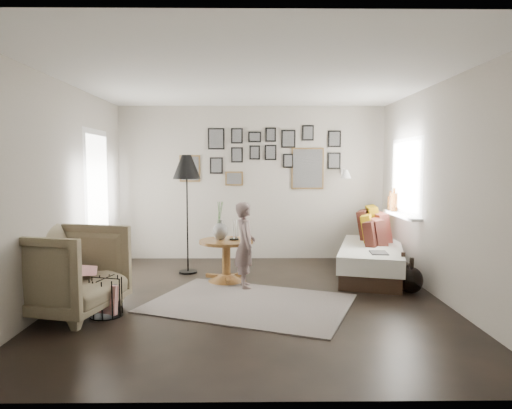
{
  "coord_description": "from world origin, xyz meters",
  "views": [
    {
      "loc": [
        -0.02,
        -5.38,
        1.61
      ],
      "look_at": [
        0.05,
        0.5,
        1.1
      ],
      "focal_mm": 32.0,
      "sensor_mm": 36.0,
      "label": 1
    }
  ],
  "objects_px": {
    "pedestal_table": "(226,262)",
    "armchair": "(66,271)",
    "demijohn_large": "(403,276)",
    "demijohn_small": "(411,280)",
    "daybed": "(370,254)",
    "floor_lamp": "(187,171)",
    "vase": "(220,228)",
    "magazine_basket": "(106,297)",
    "child": "(245,245)"
  },
  "relations": [
    {
      "from": "pedestal_table",
      "to": "armchair",
      "type": "xyz_separation_m",
      "value": [
        -1.64,
        -1.37,
        0.21
      ]
    },
    {
      "from": "demijohn_large",
      "to": "demijohn_small",
      "type": "bearing_deg",
      "value": -60.24
    },
    {
      "from": "daybed",
      "to": "floor_lamp",
      "type": "height_order",
      "value": "floor_lamp"
    },
    {
      "from": "vase",
      "to": "armchair",
      "type": "relative_size",
      "value": 0.5
    },
    {
      "from": "armchair",
      "to": "magazine_basket",
      "type": "distance_m",
      "value": 0.52
    },
    {
      "from": "pedestal_table",
      "to": "child",
      "type": "height_order",
      "value": "child"
    },
    {
      "from": "armchair",
      "to": "child",
      "type": "relative_size",
      "value": 0.93
    },
    {
      "from": "floor_lamp",
      "to": "magazine_basket",
      "type": "relative_size",
      "value": 4.29
    },
    {
      "from": "pedestal_table",
      "to": "daybed",
      "type": "distance_m",
      "value": 2.13
    },
    {
      "from": "demijohn_large",
      "to": "child",
      "type": "distance_m",
      "value": 2.06
    },
    {
      "from": "daybed",
      "to": "magazine_basket",
      "type": "xyz_separation_m",
      "value": [
        -3.3,
        -1.82,
        -0.11
      ]
    },
    {
      "from": "pedestal_table",
      "to": "demijohn_large",
      "type": "xyz_separation_m",
      "value": [
        2.29,
        -0.48,
        -0.08
      ]
    },
    {
      "from": "vase",
      "to": "demijohn_small",
      "type": "height_order",
      "value": "vase"
    },
    {
      "from": "pedestal_table",
      "to": "magazine_basket",
      "type": "height_order",
      "value": "pedestal_table"
    },
    {
      "from": "daybed",
      "to": "magazine_basket",
      "type": "distance_m",
      "value": 3.77
    },
    {
      "from": "magazine_basket",
      "to": "child",
      "type": "xyz_separation_m",
      "value": [
        1.47,
        1.11,
        0.36
      ]
    },
    {
      "from": "floor_lamp",
      "to": "demijohn_large",
      "type": "xyz_separation_m",
      "value": [
        2.89,
        -1.0,
        -1.32
      ]
    },
    {
      "from": "pedestal_table",
      "to": "demijohn_small",
      "type": "height_order",
      "value": "pedestal_table"
    },
    {
      "from": "pedestal_table",
      "to": "daybed",
      "type": "height_order",
      "value": "daybed"
    },
    {
      "from": "daybed",
      "to": "demijohn_large",
      "type": "distance_m",
      "value": 0.91
    },
    {
      "from": "vase",
      "to": "floor_lamp",
      "type": "xyz_separation_m",
      "value": [
        -0.52,
        0.5,
        0.77
      ]
    },
    {
      "from": "vase",
      "to": "magazine_basket",
      "type": "bearing_deg",
      "value": -128.14
    },
    {
      "from": "armchair",
      "to": "demijohn_large",
      "type": "distance_m",
      "value": 4.04
    },
    {
      "from": "pedestal_table",
      "to": "daybed",
      "type": "bearing_deg",
      "value": 10.8
    },
    {
      "from": "child",
      "to": "floor_lamp",
      "type": "bearing_deg",
      "value": 36.97
    },
    {
      "from": "child",
      "to": "demijohn_large",
      "type": "bearing_deg",
      "value": -104.01
    },
    {
      "from": "demijohn_large",
      "to": "demijohn_small",
      "type": "relative_size",
      "value": 1.1
    },
    {
      "from": "pedestal_table",
      "to": "magazine_basket",
      "type": "distance_m",
      "value": 1.86
    },
    {
      "from": "magazine_basket",
      "to": "pedestal_table",
      "type": "bearing_deg",
      "value": 49.54
    },
    {
      "from": "demijohn_large",
      "to": "floor_lamp",
      "type": "bearing_deg",
      "value": 160.91
    },
    {
      "from": "floor_lamp",
      "to": "child",
      "type": "distance_m",
      "value": 1.53
    },
    {
      "from": "pedestal_table",
      "to": "armchair",
      "type": "height_order",
      "value": "armchair"
    },
    {
      "from": "vase",
      "to": "demijohn_small",
      "type": "distance_m",
      "value": 2.58
    },
    {
      "from": "vase",
      "to": "demijohn_large",
      "type": "distance_m",
      "value": 2.48
    },
    {
      "from": "floor_lamp",
      "to": "demijohn_large",
      "type": "distance_m",
      "value": 3.33
    },
    {
      "from": "pedestal_table",
      "to": "child",
      "type": "xyz_separation_m",
      "value": [
        0.26,
        -0.31,
        0.3
      ]
    },
    {
      "from": "floor_lamp",
      "to": "magazine_basket",
      "type": "height_order",
      "value": "floor_lamp"
    },
    {
      "from": "pedestal_table",
      "to": "floor_lamp",
      "type": "relative_size",
      "value": 0.42
    },
    {
      "from": "floor_lamp",
      "to": "child",
      "type": "bearing_deg",
      "value": -43.8
    },
    {
      "from": "demijohn_large",
      "to": "demijohn_small",
      "type": "xyz_separation_m",
      "value": [
        0.07,
        -0.12,
        -0.02
      ]
    },
    {
      "from": "daybed",
      "to": "floor_lamp",
      "type": "relative_size",
      "value": 1.19
    },
    {
      "from": "child",
      "to": "pedestal_table",
      "type": "bearing_deg",
      "value": 31.24
    },
    {
      "from": "armchair",
      "to": "demijohn_large",
      "type": "relative_size",
      "value": 2.11
    },
    {
      "from": "magazine_basket",
      "to": "demijohn_small",
      "type": "xyz_separation_m",
      "value": [
        3.57,
        0.82,
        -0.03
      ]
    },
    {
      "from": "vase",
      "to": "daybed",
      "type": "relative_size",
      "value": 0.25
    },
    {
      "from": "pedestal_table",
      "to": "floor_lamp",
      "type": "xyz_separation_m",
      "value": [
        -0.6,
        0.52,
        1.25
      ]
    },
    {
      "from": "armchair",
      "to": "demijohn_small",
      "type": "height_order",
      "value": "armchair"
    },
    {
      "from": "demijohn_small",
      "to": "child",
      "type": "relative_size",
      "value": 0.4
    },
    {
      "from": "floor_lamp",
      "to": "child",
      "type": "xyz_separation_m",
      "value": [
        0.87,
        -0.83,
        -0.95
      ]
    },
    {
      "from": "vase",
      "to": "daybed",
      "type": "height_order",
      "value": "vase"
    }
  ]
}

